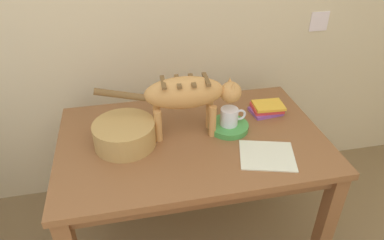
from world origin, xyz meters
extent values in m
cube|color=white|center=(1.04, 2.04, 1.08)|extent=(0.12, 0.01, 0.12)
cube|color=brown|center=(0.12, 1.48, 0.71)|extent=(1.30, 0.83, 0.03)
cube|color=brown|center=(0.12, 1.48, 0.66)|extent=(1.22, 0.75, 0.07)
cube|color=brown|center=(0.72, 1.12, 0.35)|extent=(0.07, 0.07, 0.69)
cube|color=brown|center=(-0.48, 1.84, 0.35)|extent=(0.07, 0.07, 0.69)
cube|color=brown|center=(0.72, 1.84, 0.35)|extent=(0.07, 0.07, 0.69)
ellipsoid|color=tan|center=(0.10, 1.52, 0.96)|extent=(0.38, 0.15, 0.16)
cube|color=brown|center=(0.00, 1.52, 1.02)|extent=(0.03, 0.13, 0.01)
cube|color=brown|center=(0.07, 1.52, 1.02)|extent=(0.03, 0.13, 0.01)
cube|color=brown|center=(0.13, 1.52, 1.02)|extent=(0.03, 0.13, 0.01)
cube|color=brown|center=(0.20, 1.52, 1.02)|extent=(0.03, 0.13, 0.01)
cylinder|color=tan|center=(0.23, 1.55, 0.81)|extent=(0.04, 0.04, 0.16)
cylinder|color=tan|center=(0.23, 1.48, 0.81)|extent=(0.04, 0.04, 0.16)
cylinder|color=tan|center=(-0.03, 1.56, 0.81)|extent=(0.04, 0.04, 0.16)
cylinder|color=tan|center=(-0.04, 1.49, 0.81)|extent=(0.04, 0.04, 0.16)
sphere|color=tan|center=(0.32, 1.51, 0.94)|extent=(0.10, 0.10, 0.10)
cone|color=tan|center=(0.32, 1.54, 0.99)|extent=(0.04, 0.04, 0.04)
cone|color=tan|center=(0.32, 1.48, 0.99)|extent=(0.04, 0.04, 0.04)
cylinder|color=brown|center=(-0.20, 1.53, 0.97)|extent=(0.23, 0.04, 0.09)
cylinder|color=#469A44|center=(0.32, 1.51, 0.74)|extent=(0.20, 0.20, 0.03)
cylinder|color=white|center=(0.32, 1.51, 0.80)|extent=(0.09, 0.09, 0.09)
torus|color=white|center=(0.38, 1.51, 0.81)|extent=(0.06, 0.01, 0.06)
cube|color=beige|center=(0.43, 1.26, 0.73)|extent=(0.30, 0.27, 0.01)
cube|color=#8D4FA4|center=(0.57, 1.62, 0.74)|extent=(0.17, 0.14, 0.02)
cube|color=#E43A3B|center=(0.57, 1.63, 0.76)|extent=(0.17, 0.13, 0.02)
cube|color=yellow|center=(0.58, 1.62, 0.77)|extent=(0.17, 0.13, 0.01)
cylinder|color=tan|center=(-0.20, 1.49, 0.79)|extent=(0.29, 0.29, 0.12)
cylinder|color=brown|center=(-0.20, 1.49, 0.79)|extent=(0.24, 0.24, 0.10)
camera|label=1|loc=(-0.16, 0.10, 1.74)|focal=32.82mm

